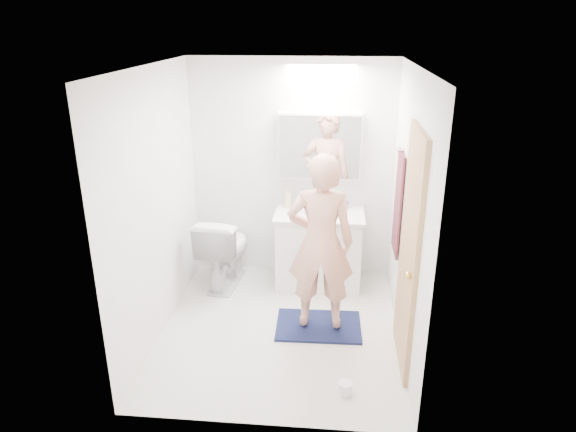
# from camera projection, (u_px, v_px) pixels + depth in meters

# --- Properties ---
(floor) EXTENTS (2.50, 2.50, 0.00)m
(floor) POSITION_uv_depth(u_px,v_px,m) (280.00, 328.00, 4.89)
(floor) COLOR silver
(floor) RESTS_ON ground
(ceiling) EXTENTS (2.50, 2.50, 0.00)m
(ceiling) POSITION_uv_depth(u_px,v_px,m) (279.00, 66.00, 4.03)
(ceiling) COLOR white
(ceiling) RESTS_ON floor
(wall_back) EXTENTS (2.50, 0.00, 2.50)m
(wall_back) POSITION_uv_depth(u_px,v_px,m) (292.00, 171.00, 5.62)
(wall_back) COLOR white
(wall_back) RESTS_ON floor
(wall_front) EXTENTS (2.50, 0.00, 2.50)m
(wall_front) POSITION_uv_depth(u_px,v_px,m) (259.00, 277.00, 3.30)
(wall_front) COLOR white
(wall_front) RESTS_ON floor
(wall_left) EXTENTS (0.00, 2.50, 2.50)m
(wall_left) POSITION_uv_depth(u_px,v_px,m) (156.00, 206.00, 4.55)
(wall_left) COLOR white
(wall_left) RESTS_ON floor
(wall_right) EXTENTS (0.00, 2.50, 2.50)m
(wall_right) POSITION_uv_depth(u_px,v_px,m) (408.00, 214.00, 4.36)
(wall_right) COLOR white
(wall_right) RESTS_ON floor
(vanity_cabinet) EXTENTS (0.90, 0.55, 0.78)m
(vanity_cabinet) POSITION_uv_depth(u_px,v_px,m) (319.00, 250.00, 5.62)
(vanity_cabinet) COLOR white
(vanity_cabinet) RESTS_ON floor
(countertop) EXTENTS (0.95, 0.58, 0.04)m
(countertop) POSITION_uv_depth(u_px,v_px,m) (319.00, 215.00, 5.47)
(countertop) COLOR silver
(countertop) RESTS_ON vanity_cabinet
(sink_basin) EXTENTS (0.36, 0.36, 0.03)m
(sink_basin) POSITION_uv_depth(u_px,v_px,m) (320.00, 211.00, 5.49)
(sink_basin) COLOR white
(sink_basin) RESTS_ON countertop
(faucet) EXTENTS (0.02, 0.02, 0.16)m
(faucet) POSITION_uv_depth(u_px,v_px,m) (320.00, 199.00, 5.64)
(faucet) COLOR #BBBBC0
(faucet) RESTS_ON countertop
(medicine_cabinet) EXTENTS (0.88, 0.14, 0.70)m
(medicine_cabinet) POSITION_uv_depth(u_px,v_px,m) (320.00, 146.00, 5.42)
(medicine_cabinet) COLOR white
(medicine_cabinet) RESTS_ON wall_back
(mirror_panel) EXTENTS (0.84, 0.01, 0.66)m
(mirror_panel) POSITION_uv_depth(u_px,v_px,m) (319.00, 147.00, 5.35)
(mirror_panel) COLOR silver
(mirror_panel) RESTS_ON medicine_cabinet
(toilet) EXTENTS (0.54, 0.84, 0.81)m
(toilet) POSITION_uv_depth(u_px,v_px,m) (225.00, 250.00, 5.59)
(toilet) COLOR white
(toilet) RESTS_ON floor
(bath_rug) EXTENTS (0.81, 0.57, 0.02)m
(bath_rug) POSITION_uv_depth(u_px,v_px,m) (318.00, 326.00, 4.91)
(bath_rug) COLOR #141B3F
(bath_rug) RESTS_ON floor
(person) EXTENTS (0.61, 0.41, 1.65)m
(person) POSITION_uv_depth(u_px,v_px,m) (321.00, 243.00, 4.60)
(person) COLOR #DB9883
(person) RESTS_ON bath_rug
(door) EXTENTS (0.04, 0.80, 2.00)m
(door) POSITION_uv_depth(u_px,v_px,m) (409.00, 253.00, 4.11)
(door) COLOR tan
(door) RESTS_ON wall_right
(door_knob) EXTENTS (0.06, 0.06, 0.06)m
(door_knob) POSITION_uv_depth(u_px,v_px,m) (408.00, 275.00, 3.85)
(door_knob) COLOR gold
(door_knob) RESTS_ON door
(towel) EXTENTS (0.02, 0.42, 1.00)m
(towel) POSITION_uv_depth(u_px,v_px,m) (398.00, 204.00, 4.91)
(towel) COLOR #102134
(towel) RESTS_ON wall_right
(towel_hook) EXTENTS (0.07, 0.02, 0.02)m
(towel_hook) POSITION_uv_depth(u_px,v_px,m) (401.00, 150.00, 4.73)
(towel_hook) COLOR silver
(towel_hook) RESTS_ON wall_right
(soap_bottle_a) EXTENTS (0.12, 0.12, 0.22)m
(soap_bottle_a) POSITION_uv_depth(u_px,v_px,m) (288.00, 198.00, 5.60)
(soap_bottle_a) COLOR beige
(soap_bottle_a) RESTS_ON countertop
(soap_bottle_b) EXTENTS (0.11, 0.11, 0.18)m
(soap_bottle_b) POSITION_uv_depth(u_px,v_px,m) (303.00, 199.00, 5.62)
(soap_bottle_b) COLOR #5897BD
(soap_bottle_b) RESTS_ON countertop
(toothbrush_cup) EXTENTS (0.10, 0.10, 0.08)m
(toothbrush_cup) POSITION_uv_depth(u_px,v_px,m) (344.00, 205.00, 5.58)
(toothbrush_cup) COLOR #4467CE
(toothbrush_cup) RESTS_ON countertop
(toilet_paper_roll) EXTENTS (0.11, 0.11, 0.10)m
(toilet_paper_roll) POSITION_uv_depth(u_px,v_px,m) (345.00, 388.00, 4.02)
(toilet_paper_roll) COLOR white
(toilet_paper_roll) RESTS_ON floor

